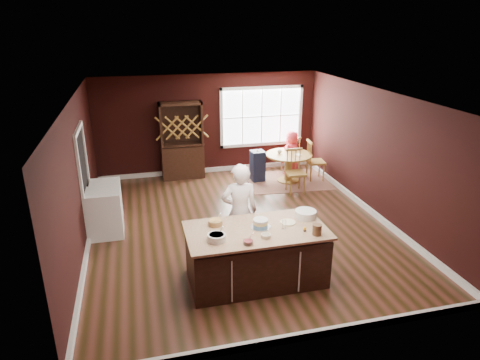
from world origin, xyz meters
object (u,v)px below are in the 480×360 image
Objects in this scene: seated_woman at (292,153)px; toddler at (257,150)px; layer_cake at (260,223)px; chair_north at (290,154)px; dryer at (107,202)px; chair_east at (316,160)px; high_chair at (257,165)px; kitchen_island at (256,256)px; washer at (105,213)px; baker at (240,212)px; chair_south at (296,171)px; dining_table at (289,162)px; hutch at (182,141)px.

seated_woman is 4.72× the size of toddler.
chair_north is at bearing 64.41° from layer_cake.
chair_east is at bearing 13.59° from dryer.
high_chair is 0.40m from toddler.
seated_woman is at bearing 49.93° from chair_east.
washer is at bearing 137.74° from kitchen_island.
baker is 3.39m from chair_south.
kitchen_island is 2.19× the size of chair_north.
kitchen_island is at bearing -42.26° from washer.
chair_south is 1.24× the size of dryer.
chair_south is at bearing -97.27° from dining_table.
layer_cake reaches higher than dryer.
baker is 0.87× the size of hutch.
washer is (-4.43, -1.20, -0.08)m from chair_south.
kitchen_island is 3.76m from dryer.
chair_east reaches higher than chair_north.
chair_south is 0.89× the size of seated_woman.
layer_cake is at bearing -82.78° from hutch.
chair_south reaches higher than washer.
high_chair is (1.23, 4.38, -0.56)m from layer_cake.
layer_cake is 3.36m from washer.
seated_woman is 5.10m from dryer.
hutch reaches higher than baker.
washer is (-2.36, 1.45, -0.42)m from baker.
chair_north is 0.83× the size of seated_woman.
seated_woman is (-0.06, -0.24, 0.10)m from chair_north.
seated_woman reaches higher than chair_east.
dryer is at bearing 109.45° from chair_east.
chair_south is 1.52m from chair_north.
chair_south is at bearing 7.25° from dryer.
chair_south is 1.28× the size of high_chair.
dining_table is at bearing 27.26° from seated_woman.
high_chair is (-1.51, 0.30, -0.12)m from chair_east.
dining_table is at bearing -21.61° from high_chair.
baker is 4.03m from toddler.
baker reaches higher than dryer.
baker is at bearing -114.29° from high_chair.
toddler is 0.13× the size of hutch.
seated_woman is (0.35, 1.22, 0.07)m from chair_south.
layer_cake is at bearing 33.67° from kitchen_island.
hutch reaches higher than chair_south.
chair_east is at bearing -3.86° from dining_table.
toddler reaches higher than washer.
dryer is (-3.78, -1.67, -0.37)m from toddler.
chair_east is 5.42m from dryer.
baker is at bearing -125.74° from chair_south.
layer_cake reaches higher than washer.
hutch reaches higher than layer_cake.
hutch is (-2.55, 1.74, 0.48)m from chair_south.
chair_north is 1.17m from high_chair.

